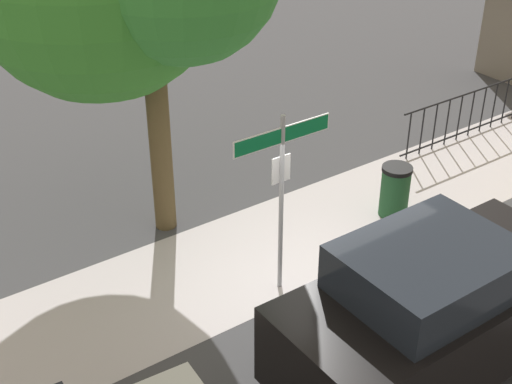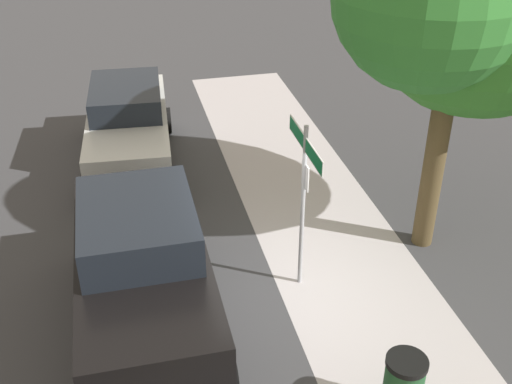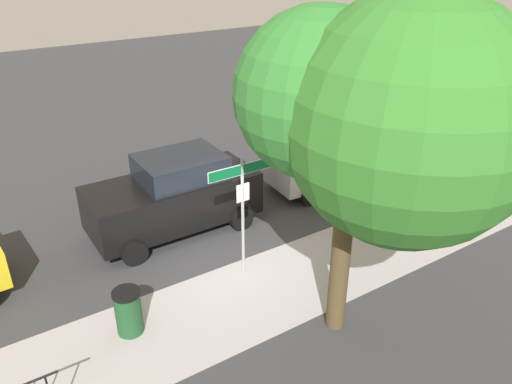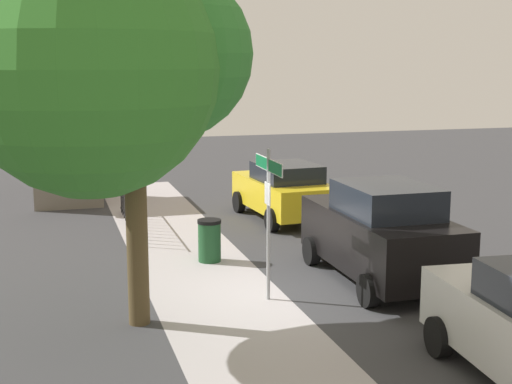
% 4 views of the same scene
% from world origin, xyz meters
% --- Properties ---
extents(ground_plane, '(60.00, 60.00, 0.00)m').
position_xyz_m(ground_plane, '(0.00, 0.00, 0.00)').
color(ground_plane, '#38383A').
extents(sidewalk_strip, '(24.00, 2.60, 0.00)m').
position_xyz_m(sidewalk_strip, '(2.00, 1.30, 0.00)').
color(sidewalk_strip, '#AAA3A5').
rests_on(sidewalk_strip, ground_plane).
extents(street_sign, '(1.65, 0.07, 2.93)m').
position_xyz_m(street_sign, '(-0.26, 0.40, 2.09)').
color(street_sign, '#9EA0A5').
rests_on(street_sign, ground_plane).
extents(car_black, '(4.41, 2.11, 2.09)m').
position_xyz_m(car_black, '(0.24, -2.20, 1.04)').
color(car_black, black).
rests_on(car_black, ground_plane).
extents(iron_fence, '(4.62, 0.04, 1.07)m').
position_xyz_m(iron_fence, '(6.59, 2.30, 0.56)').
color(iron_fence, black).
rests_on(iron_fence, ground_plane).
extents(trash_bin, '(0.55, 0.55, 0.98)m').
position_xyz_m(trash_bin, '(2.69, 0.90, 0.49)').
color(trash_bin, '#1E4C28').
rests_on(trash_bin, ground_plane).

